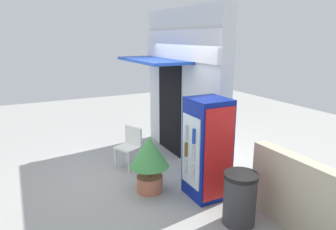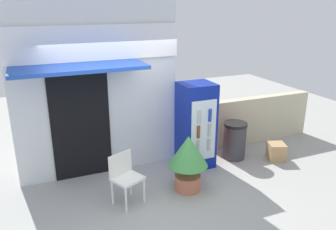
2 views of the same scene
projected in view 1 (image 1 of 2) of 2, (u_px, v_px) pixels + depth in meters
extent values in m
plane|color=#A3A39E|center=(130.00, 171.00, 6.21)|extent=(16.00, 16.00, 0.00)
cube|color=silver|center=(184.00, 85.00, 6.67)|extent=(3.03, 0.28, 3.24)
cube|color=white|center=(177.00, 45.00, 6.37)|extent=(3.03, 0.08, 0.60)
cube|color=#1E47B2|center=(152.00, 60.00, 6.60)|extent=(2.13, 0.88, 0.06)
cube|color=black|center=(170.00, 108.00, 7.06)|extent=(1.06, 0.03, 2.11)
cube|color=navy|center=(207.00, 148.00, 5.08)|extent=(0.65, 0.61, 1.70)
cube|color=silver|center=(191.00, 151.00, 4.94)|extent=(0.52, 0.02, 1.19)
cube|color=red|center=(219.00, 155.00, 4.79)|extent=(0.02, 0.55, 1.53)
cylinder|color=#B2B2B7|center=(186.00, 166.00, 5.11)|extent=(0.06, 0.06, 0.24)
cylinder|color=#B2B2B7|center=(193.00, 171.00, 4.91)|extent=(0.06, 0.06, 0.24)
cylinder|color=brown|center=(186.00, 149.00, 5.03)|extent=(0.06, 0.06, 0.24)
cylinder|color=#B2B2B7|center=(194.00, 154.00, 4.83)|extent=(0.06, 0.06, 0.24)
cylinder|color=#B2B2B7|center=(187.00, 132.00, 4.95)|extent=(0.06, 0.06, 0.24)
cylinder|color=#1938A5|center=(194.00, 136.00, 4.76)|extent=(0.06, 0.06, 0.24)
cylinder|color=white|center=(115.00, 158.00, 6.29)|extent=(0.04, 0.04, 0.43)
cylinder|color=white|center=(129.00, 163.00, 6.05)|extent=(0.04, 0.04, 0.43)
cylinder|color=white|center=(127.00, 154.00, 6.55)|extent=(0.04, 0.04, 0.43)
cylinder|color=white|center=(140.00, 158.00, 6.31)|extent=(0.04, 0.04, 0.43)
cube|color=white|center=(128.00, 148.00, 6.24)|extent=(0.57, 0.54, 0.04)
cube|color=white|center=(133.00, 136.00, 6.32)|extent=(0.42, 0.22, 0.38)
cylinder|color=#BC6B4C|center=(150.00, 183.00, 5.39)|extent=(0.46, 0.46, 0.28)
cylinder|color=brown|center=(150.00, 171.00, 5.33)|extent=(0.05, 0.05, 0.19)
cone|color=#47994C|center=(149.00, 151.00, 5.24)|extent=(0.69, 0.69, 0.54)
cylinder|color=#38383D|center=(240.00, 200.00, 4.40)|extent=(0.47, 0.47, 0.72)
cylinder|color=black|center=(241.00, 176.00, 4.30)|extent=(0.49, 0.49, 0.06)
cube|color=beige|center=(336.00, 216.00, 3.72)|extent=(2.72, 0.22, 1.08)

